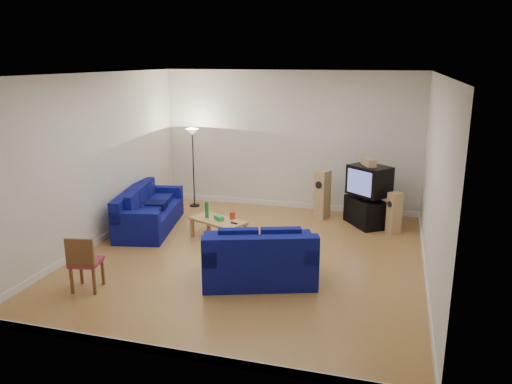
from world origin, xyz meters
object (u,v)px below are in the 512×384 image
(sofa_three_seat, at_px, (147,214))
(tv_stand, at_px, (365,212))
(television, at_px, (369,180))
(coffee_table, at_px, (218,222))
(sofa_loveseat, at_px, (259,262))

(sofa_three_seat, xyz_separation_m, tv_stand, (4.36, 1.45, -0.02))
(tv_stand, xyz_separation_m, television, (0.05, -0.04, 0.70))
(coffee_table, bearing_deg, sofa_three_seat, 172.51)
(sofa_loveseat, relative_size, coffee_table, 1.60)
(sofa_loveseat, distance_m, television, 3.67)
(sofa_loveseat, relative_size, television, 2.00)
(sofa_three_seat, xyz_separation_m, sofa_loveseat, (2.95, -1.89, 0.02))
(sofa_three_seat, distance_m, tv_stand, 4.60)
(sofa_three_seat, xyz_separation_m, television, (4.41, 1.41, 0.68))
(coffee_table, height_order, television, television)
(sofa_loveseat, xyz_separation_m, tv_stand, (1.42, 3.34, -0.04))
(sofa_three_seat, relative_size, tv_stand, 2.45)
(tv_stand, bearing_deg, coffee_table, -92.83)
(sofa_three_seat, height_order, television, television)
(coffee_table, relative_size, television, 1.25)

